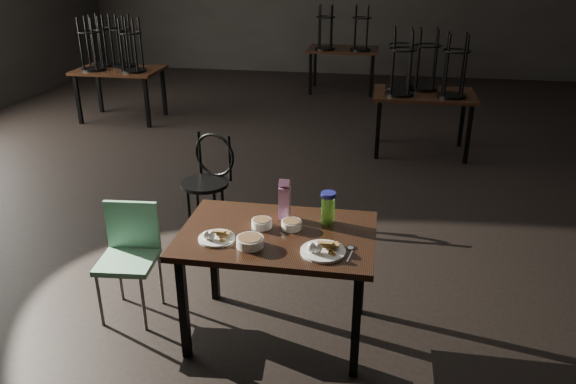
% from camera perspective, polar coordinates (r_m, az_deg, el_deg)
% --- Properties ---
extents(main_table, '(1.20, 0.80, 0.75)m').
position_cam_1_polar(main_table, '(3.49, -1.10, -5.29)').
color(main_table, black).
rests_on(main_table, ground).
extents(plate_left, '(0.22, 0.22, 0.07)m').
position_cam_1_polar(plate_left, '(3.39, -7.30, -4.50)').
color(plate_left, white).
rests_on(plate_left, main_table).
extents(plate_right, '(0.26, 0.26, 0.08)m').
position_cam_1_polar(plate_right, '(3.23, 3.54, -5.81)').
color(plate_right, white).
rests_on(plate_right, main_table).
extents(bowl_near, '(0.13, 0.13, 0.05)m').
position_cam_1_polar(bowl_near, '(3.51, -2.69, -3.18)').
color(bowl_near, white).
rests_on(bowl_near, main_table).
extents(bowl_far, '(0.13, 0.13, 0.05)m').
position_cam_1_polar(bowl_far, '(3.49, 0.36, -3.31)').
color(bowl_far, white).
rests_on(bowl_far, main_table).
extents(bowl_big, '(0.16, 0.16, 0.06)m').
position_cam_1_polar(bowl_big, '(3.30, -3.89, -5.04)').
color(bowl_big, white).
rests_on(bowl_big, main_table).
extents(juice_carton, '(0.07, 0.07, 0.27)m').
position_cam_1_polar(juice_carton, '(3.58, -0.36, -0.86)').
color(juice_carton, '#971B76').
rests_on(juice_carton, main_table).
extents(water_bottle, '(0.12, 0.12, 0.21)m').
position_cam_1_polar(water_bottle, '(3.53, 4.09, -1.58)').
color(water_bottle, '#7CDA40').
rests_on(water_bottle, main_table).
extents(spoon, '(0.05, 0.20, 0.01)m').
position_cam_1_polar(spoon, '(3.29, 6.40, -5.73)').
color(spoon, silver).
rests_on(spoon, main_table).
extents(bentwood_chair, '(0.45, 0.45, 0.88)m').
position_cam_1_polar(bentwood_chair, '(4.97, -8.06, 1.68)').
color(bentwood_chair, black).
rests_on(bentwood_chair, ground).
extents(school_chair, '(0.40, 0.40, 0.79)m').
position_cam_1_polar(school_chair, '(3.97, -15.79, -5.68)').
color(school_chair, '#77B994').
rests_on(school_chair, ground).
extents(bg_table_left, '(1.20, 0.80, 1.48)m').
position_cam_1_polar(bg_table_left, '(8.61, -17.02, 12.22)').
color(bg_table_left, black).
rests_on(bg_table_left, ground).
extents(bg_table_right, '(1.20, 0.80, 1.48)m').
position_cam_1_polar(bg_table_right, '(7.02, 13.49, 10.19)').
color(bg_table_right, black).
rests_on(bg_table_right, ground).
extents(bg_table_far, '(1.20, 0.80, 1.48)m').
position_cam_1_polar(bg_table_far, '(10.00, 5.61, 14.30)').
color(bg_table_far, black).
rests_on(bg_table_far, ground).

